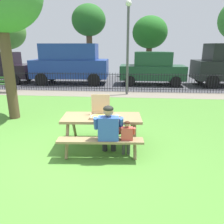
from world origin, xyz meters
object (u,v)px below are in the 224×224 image
at_px(pizza_slice_on_table, 117,115).
at_px(pizza_box_open, 100,112).
at_px(parked_car_center, 70,63).
at_px(far_tree_left, 6,32).
at_px(parked_car_right, 152,68).
at_px(child_at_table, 127,136).
at_px(far_tree_center, 150,33).
at_px(picnic_table_foreground, 102,124).
at_px(adult_at_table, 109,129).
at_px(far_tree_midleft, 89,22).
at_px(lamp_post_walkway, 128,40).

bearing_deg(pizza_slice_on_table, pizza_box_open, -166.53).
height_order(parked_car_center, far_tree_left, far_tree_left).
xyz_separation_m(parked_car_right, far_tree_left, (-11.82, 4.72, 2.44)).
bearing_deg(parked_car_right, pizza_slice_on_table, -99.87).
xyz_separation_m(parked_car_center, far_tree_left, (-6.69, 4.72, 2.14)).
xyz_separation_m(child_at_table, far_tree_center, (1.40, 14.24, 2.76)).
bearing_deg(far_tree_left, picnic_table_foreground, -54.22).
height_order(adult_at_table, far_tree_center, far_tree_center).
relative_size(child_at_table, far_tree_left, 0.18).
xyz_separation_m(picnic_table_foreground, pizza_slice_on_table, (0.35, 0.11, 0.18)).
bearing_deg(parked_car_right, child_at_table, -97.84).
height_order(far_tree_left, far_tree_midleft, far_tree_midleft).
xyz_separation_m(adult_at_table, far_tree_midleft, (-3.08, 14.25, 3.51)).
distance_m(parked_car_right, far_tree_left, 12.96).
bearing_deg(far_tree_left, parked_car_right, -21.77).
bearing_deg(far_tree_center, pizza_box_open, -98.41).
bearing_deg(far_tree_left, far_tree_midleft, -0.00).
height_order(picnic_table_foreground, child_at_table, child_at_table).
bearing_deg(far_tree_midleft, parked_car_center, -94.27).
height_order(pizza_slice_on_table, adult_at_table, adult_at_table).
distance_m(parked_car_center, far_tree_midleft, 5.53).
height_order(child_at_table, parked_car_right, parked_car_right).
bearing_deg(pizza_box_open, parked_car_center, 109.41).
xyz_separation_m(pizza_box_open, pizza_slice_on_table, (0.39, 0.09, -0.08)).
distance_m(child_at_table, parked_car_right, 9.62).
bearing_deg(lamp_post_walkway, pizza_box_open, -94.54).
bearing_deg(picnic_table_foreground, pizza_slice_on_table, 17.41).
xyz_separation_m(picnic_table_foreground, far_tree_center, (1.99, 13.76, 2.69)).
xyz_separation_m(pizza_slice_on_table, parked_car_center, (-3.57, 8.93, 0.53)).
bearing_deg(picnic_table_foreground, far_tree_midleft, 101.78).
height_order(picnic_table_foreground, adult_at_table, adult_at_table).
relative_size(pizza_slice_on_table, child_at_table, 0.28).
relative_size(picnic_table_foreground, child_at_table, 2.19).
distance_m(pizza_slice_on_table, child_at_table, 0.69).
relative_size(pizza_slice_on_table, far_tree_left, 0.05).
xyz_separation_m(far_tree_left, far_tree_center, (11.90, 0.00, -0.16)).
relative_size(child_at_table, lamp_post_walkway, 0.20).
relative_size(parked_car_center, far_tree_midleft, 0.87).
distance_m(adult_at_table, far_tree_left, 17.70).
bearing_deg(far_tree_midleft, picnic_table_foreground, -78.22).
height_order(picnic_table_foreground, pizza_slice_on_table, pizza_slice_on_table).
xyz_separation_m(pizza_box_open, far_tree_left, (-9.87, 13.74, 2.59)).
relative_size(pizza_box_open, pizza_slice_on_table, 2.02).
bearing_deg(child_at_table, pizza_slice_on_table, 112.04).
xyz_separation_m(pizza_slice_on_table, parked_car_right, (1.55, 8.93, 0.23)).
distance_m(pizza_slice_on_table, adult_at_table, 0.63).
height_order(picnic_table_foreground, pizza_box_open, pizza_box_open).
relative_size(picnic_table_foreground, far_tree_center, 0.42).
xyz_separation_m(adult_at_table, far_tree_center, (1.78, 14.25, 2.63)).
bearing_deg(parked_car_center, adult_at_table, -70.19).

